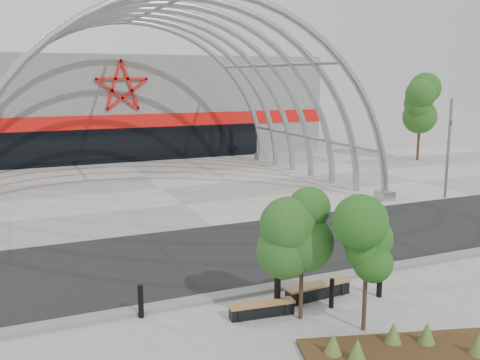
{
  "coord_description": "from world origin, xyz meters",
  "views": [
    {
      "loc": [
        -7.8,
        -14.05,
        6.45
      ],
      "look_at": [
        0.0,
        4.0,
        2.6
      ],
      "focal_mm": 40.0,
      "sensor_mm": 36.0,
      "label": 1
    }
  ],
  "objects_px": {
    "bench_0": "(262,310)",
    "bench_1": "(318,291)",
    "street_tree_0": "(302,228)",
    "bollard_2": "(332,293)",
    "street_tree_1": "(367,243)",
    "signal_pole": "(448,147)"
  },
  "relations": [
    {
      "from": "bench_0",
      "to": "bench_1",
      "type": "height_order",
      "value": "bench_1"
    },
    {
      "from": "street_tree_0",
      "to": "bollard_2",
      "type": "distance_m",
      "value": 2.41
    },
    {
      "from": "bench_1",
      "to": "street_tree_0",
      "type": "bearing_deg",
      "value": -139.11
    },
    {
      "from": "street_tree_0",
      "to": "bench_0",
      "type": "xyz_separation_m",
      "value": [
        -0.9,
        0.54,
        -2.35
      ]
    },
    {
      "from": "bench_1",
      "to": "bench_0",
      "type": "bearing_deg",
      "value": -167.46
    },
    {
      "from": "street_tree_1",
      "to": "bollard_2",
      "type": "relative_size",
      "value": 3.83
    },
    {
      "from": "signal_pole",
      "to": "bollard_2",
      "type": "distance_m",
      "value": 16.18
    },
    {
      "from": "signal_pole",
      "to": "bench_0",
      "type": "relative_size",
      "value": 2.85
    },
    {
      "from": "signal_pole",
      "to": "bench_1",
      "type": "height_order",
      "value": "signal_pole"
    },
    {
      "from": "signal_pole",
      "to": "bench_0",
      "type": "distance_m",
      "value": 17.75
    },
    {
      "from": "street_tree_1",
      "to": "bench_0",
      "type": "bearing_deg",
      "value": 139.45
    },
    {
      "from": "bench_0",
      "to": "bench_1",
      "type": "relative_size",
      "value": 0.87
    },
    {
      "from": "street_tree_1",
      "to": "bench_1",
      "type": "xyz_separation_m",
      "value": [
        -0.01,
        2.22,
        -2.14
      ]
    },
    {
      "from": "street_tree_1",
      "to": "bollard_2",
      "type": "distance_m",
      "value": 2.42
    },
    {
      "from": "street_tree_0",
      "to": "street_tree_1",
      "type": "distance_m",
      "value": 1.7
    },
    {
      "from": "bench_0",
      "to": "bollard_2",
      "type": "xyz_separation_m",
      "value": [
        2.04,
        -0.29,
        0.24
      ]
    },
    {
      "from": "bench_1",
      "to": "bollard_2",
      "type": "height_order",
      "value": "bollard_2"
    },
    {
      "from": "signal_pole",
      "to": "bench_0",
      "type": "xyz_separation_m",
      "value": [
        -15.13,
        -8.93,
        -2.58
      ]
    },
    {
      "from": "bench_0",
      "to": "signal_pole",
      "type": "bearing_deg",
      "value": 30.56
    },
    {
      "from": "bench_0",
      "to": "bollard_2",
      "type": "distance_m",
      "value": 2.08
    },
    {
      "from": "bench_1",
      "to": "bollard_2",
      "type": "xyz_separation_m",
      "value": [
        -0.01,
        -0.75,
        0.21
      ]
    },
    {
      "from": "street_tree_0",
      "to": "signal_pole",
      "type": "bearing_deg",
      "value": 33.67
    }
  ]
}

